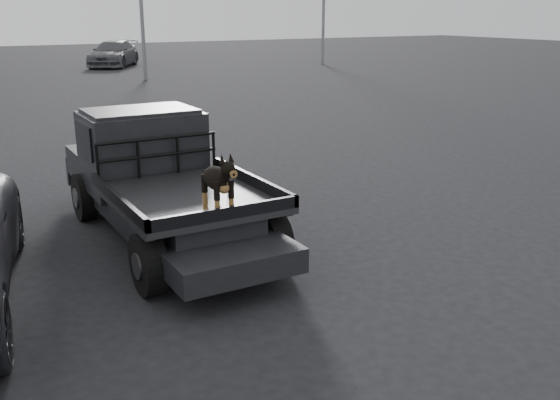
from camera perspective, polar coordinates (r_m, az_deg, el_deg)
ground at (r=7.56m, az=0.47°, el=-8.44°), size 120.00×120.00×0.00m
flatbed_ute at (r=9.28m, az=-10.41°, el=-0.80°), size 2.00×5.40×0.92m
ute_cab at (r=9.94m, az=-12.54°, el=5.62°), size 1.72×1.30×0.88m
headache_rack at (r=9.27m, az=-11.06°, el=3.86°), size 1.80×0.08×0.55m
dog at (r=7.37m, az=-5.75°, el=1.48°), size 0.32×0.60×0.74m
distant_car_b at (r=39.71m, az=-14.98°, el=12.79°), size 4.49×5.54×1.51m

